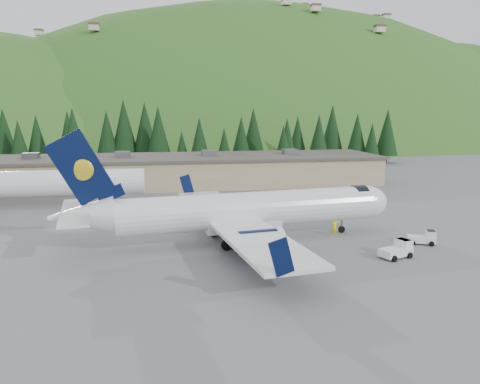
% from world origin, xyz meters
% --- Properties ---
extents(ground, '(600.00, 600.00, 0.00)m').
position_xyz_m(ground, '(0.00, 0.00, 0.00)').
color(ground, slate).
extents(airliner, '(34.81, 32.76, 11.55)m').
position_xyz_m(airliner, '(-1.01, -0.13, 3.08)').
color(airliner, white).
rests_on(airliner, ground).
extents(second_airliner, '(27.50, 11.00, 10.05)m').
position_xyz_m(second_airliner, '(-24.92, 22.00, 3.32)').
color(second_airliner, white).
rests_on(second_airliner, ground).
extents(baggage_tug_a, '(3.28, 2.54, 1.57)m').
position_xyz_m(baggage_tug_a, '(12.03, -7.69, 0.70)').
color(baggage_tug_a, white).
rests_on(baggage_tug_a, ground).
extents(baggage_tug_b, '(2.92, 2.29, 1.40)m').
position_xyz_m(baggage_tug_b, '(16.70, -4.21, 0.63)').
color(baggage_tug_b, white).
rests_on(baggage_tug_b, ground).
extents(terminal_building, '(71.00, 17.00, 6.10)m').
position_xyz_m(terminal_building, '(-5.01, 38.00, 2.62)').
color(terminal_building, '#9C8B61').
rests_on(terminal_building, ground).
extents(ramp_worker, '(0.79, 0.67, 1.85)m').
position_xyz_m(ramp_worker, '(9.23, 0.55, 0.92)').
color(ramp_worker, '#FFF003').
rests_on(ramp_worker, ground).
extents(tree_line, '(113.20, 19.87, 14.47)m').
position_xyz_m(tree_line, '(-8.99, 63.20, 7.55)').
color(tree_line, black).
rests_on(tree_line, ground).
extents(hills, '(614.00, 330.00, 300.00)m').
position_xyz_m(hills, '(53.34, 207.38, -82.80)').
color(hills, '#2F651D').
rests_on(hills, ground).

